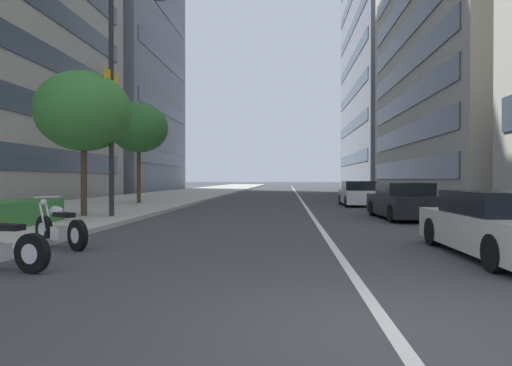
{
  "coord_description": "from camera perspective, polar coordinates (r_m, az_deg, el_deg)",
  "views": [
    {
      "loc": [
        -4.34,
        1.04,
        1.51
      ],
      "look_at": [
        10.27,
        2.04,
        1.37
      ],
      "focal_mm": 31.15,
      "sensor_mm": 36.0,
      "label": 1
    }
  ],
  "objects": [
    {
      "name": "ground_plane",
      "position": [
        4.71,
        17.31,
        -18.17
      ],
      "size": [
        400.0,
        400.0,
        0.0
      ],
      "primitive_type": "plane",
      "color": "#3A3A3D"
    },
    {
      "name": "street_lamp_with_banners",
      "position": [
        17.41,
        -17.15,
        12.19
      ],
      "size": [
        1.26,
        2.2,
        8.13
      ],
      "color": "#232326",
      "rests_on": "sidewalk_right_plaza"
    },
    {
      "name": "car_lead_in_lane",
      "position": [
        9.82,
        29.21,
        -4.82
      ],
      "size": [
        4.45,
        1.95,
        1.27
      ],
      "rotation": [
        0.0,
        0.0,
        0.01
      ],
      "color": "beige",
      "rests_on": "ground"
    },
    {
      "name": "car_following_behind",
      "position": [
        25.67,
        13.01,
        -1.39
      ],
      "size": [
        4.41,
        1.88,
        1.38
      ],
      "rotation": [
        0.0,
        0.0,
        -0.01
      ],
      "color": "silver",
      "rests_on": "ground"
    },
    {
      "name": "street_tree_far_plaza",
      "position": [
        26.16,
        -14.83,
        6.87
      ],
      "size": [
        3.31,
        3.31,
        5.67
      ],
      "color": "#473323",
      "rests_on": "sidewalk_right_plaza"
    },
    {
      "name": "street_tree_by_lamp_post",
      "position": [
        17.67,
        -21.26,
        8.55
      ],
      "size": [
        3.44,
        3.44,
        5.3
      ],
      "color": "#473323",
      "rests_on": "sidewalk_right_plaza"
    },
    {
      "name": "sidewalk_right_plaza",
      "position": [
        35.7,
        -11.76,
        -1.78
      ],
      "size": [
        160.0,
        8.68,
        0.15
      ],
      "primitive_type": "cube",
      "color": "#B2ADA3",
      "rests_on": "ground"
    },
    {
      "name": "lane_centre_stripe",
      "position": [
        39.38,
        5.45,
        -1.66
      ],
      "size": [
        110.0,
        0.16,
        0.01
      ],
      "primitive_type": "cube",
      "color": "silver",
      "rests_on": "ground"
    },
    {
      "name": "car_approaching_light",
      "position": [
        17.56,
        18.44,
        -2.34
      ],
      "size": [
        4.28,
        2.02,
        1.36
      ],
      "rotation": [
        0.0,
        0.0,
        0.05
      ],
      "color": "black",
      "rests_on": "ground"
    },
    {
      "name": "motorcycle_by_sign_pole",
      "position": [
        10.76,
        -23.91,
        -5.3
      ],
      "size": [
        1.41,
        1.85,
        1.11
      ],
      "rotation": [
        0.0,
        0.0,
        0.93
      ],
      "color": "black",
      "rests_on": "ground"
    }
  ]
}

